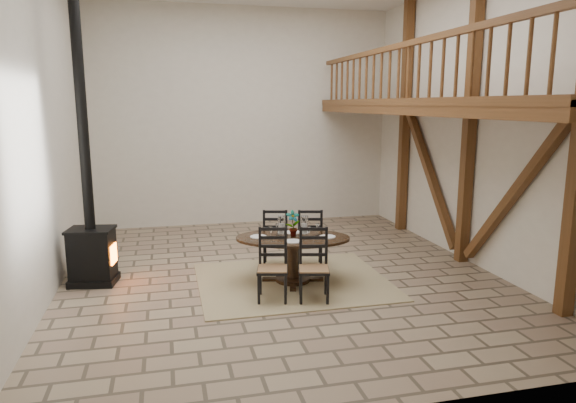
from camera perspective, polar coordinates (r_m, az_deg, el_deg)
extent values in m
plane|color=gray|center=(8.69, -0.82, -8.13)|extent=(8.00, 8.00, 0.00)
cube|color=silver|center=(12.16, -5.05, 9.26)|extent=(7.00, 0.02, 5.00)
cube|color=silver|center=(4.42, 10.64, 6.44)|extent=(7.00, 0.02, 5.00)
cube|color=silver|center=(8.21, -25.69, 7.51)|extent=(0.02, 8.00, 5.00)
cube|color=silver|center=(9.62, 20.16, 8.25)|extent=(0.02, 8.00, 5.00)
cube|color=brown|center=(9.55, 19.55, 8.27)|extent=(0.18, 0.18, 5.00)
cube|color=brown|center=(11.73, 12.87, 8.98)|extent=(0.18, 0.18, 5.00)
cube|color=brown|center=(8.64, 23.57, 0.43)|extent=(0.14, 2.16, 2.54)
cube|color=brown|center=(10.71, 15.57, 2.79)|extent=(0.14, 2.16, 2.54)
cube|color=brown|center=(9.55, 19.67, 10.07)|extent=(0.20, 7.80, 0.20)
cube|color=brown|center=(9.20, 16.07, 10.58)|extent=(1.60, 7.80, 0.12)
cube|color=brown|center=(8.88, 12.03, 10.12)|extent=(0.18, 7.80, 0.22)
cube|color=brown|center=(8.92, 12.30, 16.55)|extent=(0.09, 7.60, 0.09)
cube|color=brown|center=(8.89, 12.18, 13.86)|extent=(0.06, 7.60, 0.86)
cube|color=tan|center=(8.36, 0.54, -8.85)|extent=(3.00, 2.50, 0.02)
ellipsoid|color=black|center=(8.15, 0.55, -4.09)|extent=(2.02, 1.49, 0.04)
cylinder|color=black|center=(8.25, 0.54, -6.60)|extent=(0.18, 0.18, 0.67)
cylinder|color=black|center=(8.34, 0.54, -8.59)|extent=(0.56, 0.56, 0.06)
cube|color=#967045|center=(7.46, -1.74, -7.51)|extent=(0.52, 0.51, 0.04)
cube|color=black|center=(7.54, -1.73, -9.31)|extent=(0.51, 0.51, 0.46)
cube|color=black|center=(7.56, -1.70, -5.06)|extent=(0.38, 0.13, 0.60)
cube|color=#967045|center=(7.46, 2.89, -7.51)|extent=(0.52, 0.51, 0.04)
cube|color=black|center=(7.54, 2.87, -9.31)|extent=(0.51, 0.51, 0.46)
cube|color=black|center=(7.56, 2.84, -5.06)|extent=(0.38, 0.13, 0.60)
cube|color=#967045|center=(8.98, -1.40, -4.32)|extent=(0.52, 0.51, 0.04)
cube|color=black|center=(9.05, -1.39, -5.84)|extent=(0.51, 0.51, 0.46)
cube|color=black|center=(8.73, -1.44, -2.87)|extent=(0.38, 0.13, 0.60)
cube|color=#967045|center=(8.99, 2.43, -4.32)|extent=(0.52, 0.51, 0.04)
cube|color=black|center=(9.05, 2.41, -5.84)|extent=(0.51, 0.51, 0.46)
cube|color=black|center=(8.73, 2.49, -2.88)|extent=(0.38, 0.13, 0.60)
cube|color=white|center=(8.14, 0.55, -3.92)|extent=(1.52, 1.01, 0.01)
cube|color=white|center=(8.12, 0.55, -3.34)|extent=(0.94, 0.50, 0.18)
cylinder|color=white|center=(8.10, -0.72, -2.79)|extent=(0.12, 0.12, 0.34)
cylinder|color=white|center=(8.10, 1.82, -2.79)|extent=(0.12, 0.12, 0.34)
cylinder|color=silver|center=(8.12, -0.72, -3.41)|extent=(0.06, 0.06, 0.16)
cylinder|color=silver|center=(8.12, 1.81, -3.41)|extent=(0.06, 0.06, 0.16)
imported|color=#4C723F|center=(8.14, 0.55, -2.44)|extent=(0.25, 0.20, 0.42)
cube|color=black|center=(8.83, -20.73, -8.18)|extent=(0.78, 0.65, 0.11)
cube|color=black|center=(8.71, -20.92, -5.49)|extent=(0.72, 0.59, 0.75)
cube|color=#FF590C|center=(8.61, -18.79, -5.53)|extent=(0.07, 0.30, 0.30)
cube|color=black|center=(8.61, -21.10, -2.95)|extent=(0.77, 0.64, 0.04)
cylinder|color=black|center=(8.39, -22.07, 10.93)|extent=(0.16, 0.16, 4.10)
cylinder|color=brown|center=(9.21, -21.51, -6.79)|extent=(0.47, 0.47, 0.31)
cube|color=#9C7A57|center=(9.16, -21.59, -5.65)|extent=(0.25, 0.25, 0.09)
cube|color=#9C7A57|center=(9.21, -22.10, -6.58)|extent=(0.30, 0.31, 0.39)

